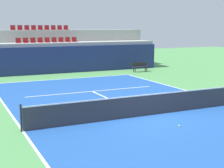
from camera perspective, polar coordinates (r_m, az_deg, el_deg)
name	(u,v)px	position (r m, az deg, el deg)	size (l,w,h in m)	color
ground_plane	(146,116)	(15.40, 5.68, -5.34)	(80.00, 80.00, 0.00)	#4C8C4C
court_surface	(146,116)	(15.40, 5.68, -5.32)	(11.00, 24.00, 0.01)	#1E4C99
baseline_far	(65,79)	(26.15, -7.92, 0.85)	(11.00, 0.10, 0.00)	white
sideline_left	(23,131)	(13.52, -14.74, -7.71)	(0.10, 24.00, 0.00)	white
service_line_far	(92,91)	(21.00, -3.35, -1.23)	(8.26, 0.10, 0.00)	white
centre_service_line	(115,102)	(18.13, 0.46, -2.96)	(0.10, 6.40, 0.00)	white
back_wall	(52,60)	(29.24, -9.98, 3.96)	(20.12, 0.30, 2.29)	navy
stands_tier_lower	(48,57)	(30.52, -10.67, 4.45)	(20.12, 2.40, 2.59)	#9E9E99
stands_tier_upper	(41,50)	(32.80, -11.78, 5.70)	(20.12, 2.40, 3.65)	#9E9E99
seating_row_lower	(47,41)	(30.52, -10.80, 7.12)	(5.45, 0.44, 0.44)	maroon
seating_row_upper	(40,29)	(32.82, -11.94, 9.11)	(5.45, 0.44, 0.44)	maroon
tennis_net	(146,105)	(15.28, 5.71, -3.50)	(11.08, 0.08, 1.07)	black
player_bench	(140,66)	(30.16, 4.72, 3.02)	(1.50, 0.40, 0.85)	#232328
tennis_ball_1	(179,126)	(13.93, 11.25, -6.92)	(0.07, 0.07, 0.07)	#CCE033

